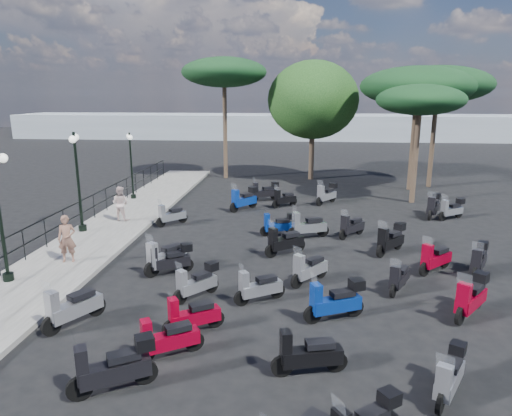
# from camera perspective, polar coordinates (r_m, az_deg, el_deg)

# --- Properties ---
(ground) EXTENTS (120.00, 120.00, 0.00)m
(ground) POSITION_cam_1_polar(r_m,az_deg,el_deg) (15.68, -0.28, -7.17)
(ground) COLOR black
(ground) RESTS_ON ground
(sidewalk) EXTENTS (3.00, 30.00, 0.15)m
(sidewalk) POSITION_cam_1_polar(r_m,az_deg,el_deg) (20.05, -18.25, -2.87)
(sidewalk) COLOR #605E5C
(sidewalk) RESTS_ON ground
(railing) EXTENTS (0.04, 26.04, 1.10)m
(railing) POSITION_cam_1_polar(r_m,az_deg,el_deg) (20.21, -22.04, -0.64)
(railing) COLOR black
(railing) RESTS_ON sidewalk
(lamp_post_1) EXTENTS (0.61, 1.14, 4.07)m
(lamp_post_1) POSITION_cam_1_polar(r_m,az_deg,el_deg) (19.78, -21.40, 3.80)
(lamp_post_1) COLOR black
(lamp_post_1) RESTS_ON sidewalk
(lamp_post_2) EXTENTS (0.58, 0.97, 3.54)m
(lamp_post_2) POSITION_cam_1_polar(r_m,az_deg,el_deg) (25.29, -15.35, 5.65)
(lamp_post_2) COLOR black
(lamp_post_2) RESTS_ON sidewalk
(woman) EXTENTS (0.67, 0.54, 1.61)m
(woman) POSITION_cam_1_polar(r_m,az_deg,el_deg) (16.60, -22.56, -3.57)
(woman) COLOR brown
(woman) RESTS_ON sidewalk
(pedestrian_far) EXTENTS (0.85, 0.71, 1.55)m
(pedestrian_far) POSITION_cam_1_polar(r_m,az_deg,el_deg) (21.19, -16.60, 0.54)
(pedestrian_far) COLOR beige
(pedestrian_far) RESTS_ON sidewalk
(scooter_0) EXTENTS (1.40, 0.95, 1.27)m
(scooter_0) POSITION_cam_1_polar(r_m,az_deg,el_deg) (10.64, -10.98, -15.80)
(scooter_0) COLOR black
(scooter_0) RESTS_ON ground
(scooter_1) EXTENTS (1.04, 1.58, 1.41)m
(scooter_1) POSITION_cam_1_polar(r_m,az_deg,el_deg) (12.55, -21.98, -11.50)
(scooter_1) COLOR black
(scooter_1) RESTS_ON ground
(scooter_2) EXTENTS (1.45, 0.94, 1.26)m
(scooter_2) POSITION_cam_1_polar(r_m,az_deg,el_deg) (15.06, -10.71, -6.41)
(scooter_2) COLOR black
(scooter_2) RESTS_ON ground
(scooter_3) EXTENTS (1.10, 1.57, 1.43)m
(scooter_3) POSITION_cam_1_polar(r_m,az_deg,el_deg) (15.26, -11.27, -6.07)
(scooter_3) COLOR black
(scooter_3) RESTS_ON ground
(scooter_4) EXTENTS (1.16, 1.20, 1.25)m
(scooter_4) POSITION_cam_1_polar(r_m,az_deg,el_deg) (20.53, -10.57, -0.94)
(scooter_4) COLOR black
(scooter_4) RESTS_ON ground
(scooter_5) EXTENTS (1.28, 1.51, 1.44)m
(scooter_5) POSITION_cam_1_polar(r_m,az_deg,el_deg) (22.75, -1.52, 1.07)
(scooter_5) COLOR black
(scooter_5) RESTS_ON ground
(scooter_6) EXTENTS (1.58, 1.05, 1.39)m
(scooter_6) POSITION_cam_1_polar(r_m,az_deg,el_deg) (9.80, -17.38, -18.50)
(scooter_6) COLOR black
(scooter_6) RESTS_ON ground
(scooter_7) EXTENTS (1.39, 0.94, 1.25)m
(scooter_7) POSITION_cam_1_polar(r_m,az_deg,el_deg) (12.91, 0.32, -9.93)
(scooter_7) COLOR black
(scooter_7) RESTS_ON ground
(scooter_8) EXTENTS (1.13, 1.28, 1.24)m
(scooter_8) POSITION_cam_1_polar(r_m,az_deg,el_deg) (13.25, -7.43, -9.24)
(scooter_8) COLOR black
(scooter_8) RESTS_ON ground
(scooter_9) EXTENTS (1.45, 1.13, 1.38)m
(scooter_9) POSITION_cam_1_polar(r_m,az_deg,el_deg) (16.54, 3.58, -4.28)
(scooter_9) COLOR black
(scooter_9) RESTS_ON ground
(scooter_10) EXTENTS (1.48, 0.68, 1.21)m
(scooter_10) POSITION_cam_1_polar(r_m,az_deg,el_deg) (18.72, 2.83, -2.12)
(scooter_10) COLOR black
(scooter_10) RESTS_ON ground
(scooter_11) EXTENTS (1.55, 0.93, 1.33)m
(scooter_11) POSITION_cam_1_polar(r_m,az_deg,el_deg) (24.74, 1.11, 2.04)
(scooter_11) COLOR black
(scooter_11) RESTS_ON ground
(scooter_13) EXTENTS (1.61, 0.65, 1.30)m
(scooter_13) POSITION_cam_1_polar(r_m,az_deg,el_deg) (9.97, 6.48, -17.75)
(scooter_13) COLOR black
(scooter_13) RESTS_ON ground
(scooter_14) EXTENTS (1.60, 0.92, 1.36)m
(scooter_14) POSITION_cam_1_polar(r_m,az_deg,el_deg) (12.12, 9.87, -11.42)
(scooter_14) COLOR black
(scooter_14) RESTS_ON ground
(scooter_15) EXTENTS (1.16, 1.32, 1.32)m
(scooter_15) POSITION_cam_1_polar(r_m,az_deg,el_deg) (14.21, 6.63, -7.61)
(scooter_15) COLOR black
(scooter_15) RESTS_ON ground
(scooter_16) EXTENTS (1.68, 0.88, 1.41)m
(scooter_16) POSITION_cam_1_polar(r_m,az_deg,el_deg) (18.48, 6.46, -2.31)
(scooter_16) COLOR black
(scooter_16) RESTS_ON ground
(scooter_17) EXTENTS (1.26, 1.00, 1.21)m
(scooter_17) POSITION_cam_1_polar(r_m,az_deg,el_deg) (23.46, 3.55, 1.14)
(scooter_17) COLOR black
(scooter_17) RESTS_ON ground
(scooter_19) EXTENTS (0.91, 1.36, 1.20)m
(scooter_19) POSITION_cam_1_polar(r_m,az_deg,el_deg) (9.99, 23.03, -18.81)
(scooter_19) COLOR black
(scooter_19) RESTS_ON ground
(scooter_20) EXTENTS (0.83, 1.35, 1.18)m
(scooter_20) POSITION_cam_1_polar(r_m,az_deg,el_deg) (14.21, 17.42, -8.41)
(scooter_20) COLOR black
(scooter_20) RESTS_ON ground
(scooter_21) EXTENTS (1.29, 1.21, 1.33)m
(scooter_21) POSITION_cam_1_polar(r_m,az_deg,el_deg) (16.05, 21.46, -5.93)
(scooter_21) COLOR black
(scooter_21) RESTS_ON ground
(scooter_22) EXTENTS (1.13, 1.24, 1.26)m
(scooter_22) POSITION_cam_1_polar(r_m,az_deg,el_deg) (18.90, 11.83, -2.31)
(scooter_22) COLOR black
(scooter_22) RESTS_ON ground
(scooter_23) EXTENTS (1.17, 1.46, 1.36)m
(scooter_23) POSITION_cam_1_polar(r_m,az_deg,el_deg) (24.32, 8.81, 1.69)
(scooter_23) COLOR black
(scooter_23) RESTS_ON ground
(scooter_25) EXTENTS (1.24, 1.45, 1.39)m
(scooter_25) POSITION_cam_1_polar(r_m,az_deg,el_deg) (13.36, 25.28, -10.10)
(scooter_25) COLOR black
(scooter_25) RESTS_ON ground
(scooter_26) EXTENTS (0.94, 1.46, 1.28)m
(scooter_26) POSITION_cam_1_polar(r_m,az_deg,el_deg) (16.38, 26.06, -5.93)
(scooter_26) COLOR black
(scooter_26) RESTS_ON ground
(scooter_27) EXTENTS (1.24, 1.39, 1.36)m
(scooter_27) POSITION_cam_1_polar(r_m,az_deg,el_deg) (17.36, 16.48, -3.84)
(scooter_27) COLOR black
(scooter_27) RESTS_ON ground
(scooter_28) EXTENTS (1.35, 1.00, 1.23)m
(scooter_28) POSITION_cam_1_polar(r_m,az_deg,el_deg) (22.98, 23.27, -0.18)
(scooter_28) COLOR black
(scooter_28) RESTS_ON ground
(scooter_29) EXTENTS (0.96, 1.60, 1.37)m
(scooter_29) POSITION_cam_1_polar(r_m,az_deg,el_deg) (23.01, 21.28, 0.17)
(scooter_29) COLOR black
(scooter_29) RESTS_ON ground
(scooter_30) EXTENTS (1.40, 0.95, 1.27)m
(scooter_30) POSITION_cam_1_polar(r_m,az_deg,el_deg) (11.50, -8.01, -13.24)
(scooter_30) COLOR black
(scooter_30) RESTS_ON ground
(broadleaf_tree) EXTENTS (5.98, 5.98, 7.80)m
(broadleaf_tree) POSITION_cam_1_polar(r_m,az_deg,el_deg) (30.90, 7.15, 13.24)
(broadleaf_tree) COLOR #38281E
(broadleaf_tree) RESTS_ON ground
(pine_0) EXTENTS (6.59, 6.59, 7.23)m
(pine_0) POSITION_cam_1_polar(r_m,az_deg,el_deg) (28.77, 19.53, 14.12)
(pine_0) COLOR #38281E
(pine_0) RESTS_ON ground
(pine_1) EXTENTS (6.30, 6.30, 7.30)m
(pine_1) POSITION_cam_1_polar(r_m,az_deg,el_deg) (30.10, 21.79, 14.12)
(pine_1) COLOR #38281E
(pine_1) RESTS_ON ground
(pine_2) EXTENTS (5.58, 5.58, 7.99)m
(pine_2) POSITION_cam_1_polar(r_m,az_deg,el_deg) (31.15, -4.00, 16.51)
(pine_2) COLOR #38281E
(pine_2) RESTS_ON ground
(pine_3) EXTENTS (4.49, 4.49, 6.16)m
(pine_3) POSITION_cam_1_polar(r_m,az_deg,el_deg) (25.27, 19.84, 12.54)
(pine_3) COLOR #38281E
(pine_3) RESTS_ON ground
(distant_hills) EXTENTS (70.00, 8.00, 3.00)m
(distant_hills) POSITION_cam_1_polar(r_m,az_deg,el_deg) (59.69, 3.99, 10.13)
(distant_hills) COLOR gray
(distant_hills) RESTS_ON ground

